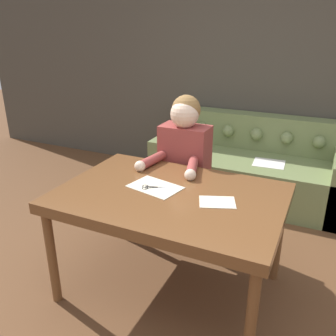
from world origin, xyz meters
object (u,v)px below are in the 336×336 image
couch (250,168)px  scissors (154,187)px  dining_table (170,203)px  person (184,170)px

couch → scissors: 1.80m
couch → dining_table: bearing=-94.8°
scissors → person: bearing=93.6°
dining_table → person: (-0.16, 0.62, -0.04)m
couch → person: 1.21m
dining_table → scissors: size_ratio=5.95×
person → scissors: size_ratio=5.26×
couch → scissors: couch is taller
couch → scissors: size_ratio=8.36×
dining_table → couch: (0.14, 1.74, -0.37)m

